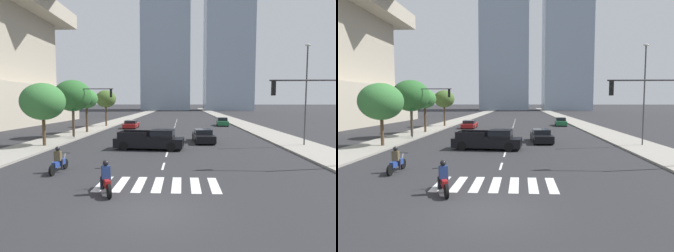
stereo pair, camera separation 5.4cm
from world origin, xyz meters
TOP-DOWN VIEW (x-y plane):
  - ground_plane at (0.00, 0.00)m, footprint 800.00×800.00m
  - sidewalk_east at (11.76, 30.00)m, footprint 4.00×260.00m
  - sidewalk_west at (-11.76, 30.00)m, footprint 4.00×260.00m
  - crosswalk_near at (0.00, 3.45)m, footprint 5.85×2.69m
  - lane_divider_center at (0.00, 31.45)m, footprint 0.14×50.00m
  - motorcycle_lead at (-5.81, 5.60)m, footprint 0.70×2.24m
  - motorcycle_trailing at (-2.17, 1.99)m, footprint 1.13×1.98m
  - pickup_truck at (-1.30, 13.72)m, footprint 5.87×2.46m
  - sedan_black_0 at (3.25, 18.41)m, footprint 2.06×4.88m
  - sedan_red_1 at (-6.55, 33.17)m, footprint 1.97×4.40m
  - sedan_green_2 at (7.88, 38.32)m, footprint 2.06×4.56m
  - traffic_signal_near at (9.13, 7.47)m, footprint 4.81×0.28m
  - traffic_signal_far at (-8.89, 20.47)m, footprint 4.69×0.28m
  - street_lamp_east at (12.06, 16.00)m, footprint 0.50×0.24m
  - street_tree_nearest at (-10.96, 14.53)m, footprint 3.79×3.79m
  - street_tree_second at (-10.96, 21.48)m, footprint 4.07×4.07m
  - street_tree_third at (-10.96, 26.04)m, footprint 2.86×2.86m
  - street_tree_fourth at (-10.96, 35.45)m, footprint 3.22×3.22m
  - office_tower_left_skyline at (-6.56, 134.71)m, footprint 22.60×26.08m
  - office_tower_center_skyline at (22.05, 127.47)m, footprint 20.99×20.09m

SIDE VIEW (x-z plane):
  - ground_plane at x=0.00m, z-range 0.00..0.00m
  - lane_divider_center at x=0.00m, z-range 0.00..0.01m
  - crosswalk_near at x=0.00m, z-range 0.00..0.01m
  - sidewalk_east at x=11.76m, z-range 0.00..0.15m
  - sidewalk_west at x=-11.76m, z-range 0.00..0.15m
  - sedan_red_1 at x=-6.55m, z-range -0.04..1.15m
  - motorcycle_lead at x=-5.81m, z-range -0.16..1.33m
  - motorcycle_trailing at x=-2.17m, z-range -0.16..1.33m
  - sedan_black_0 at x=3.25m, z-range -0.04..1.23m
  - sedan_green_2 at x=7.88m, z-range -0.05..1.28m
  - pickup_truck at x=-1.30m, z-range -0.02..1.65m
  - traffic_signal_near at x=9.13m, z-range 1.20..6.71m
  - street_tree_nearest at x=-10.96m, z-range 1.26..6.73m
  - traffic_signal_far at x=-8.89m, z-range 1.21..6.81m
  - street_tree_third at x=-10.96m, z-range 1.61..7.04m
  - street_tree_fourth at x=-10.96m, z-range 1.58..7.23m
  - street_tree_second at x=-10.96m, z-range 1.53..7.76m
  - street_lamp_east at x=12.06m, z-range 0.76..9.62m
  - office_tower_center_skyline at x=22.05m, z-range -5.43..83.24m
  - office_tower_left_skyline at x=-6.56m, z-range -5.05..103.70m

